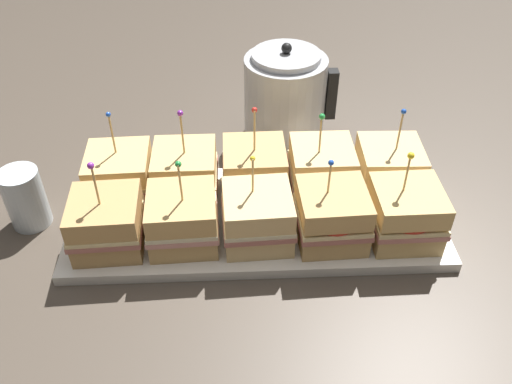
{
  "coord_description": "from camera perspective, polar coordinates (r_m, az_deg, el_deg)",
  "views": [
    {
      "loc": [
        -0.03,
        -0.68,
        0.63
      ],
      "look_at": [
        0.0,
        0.0,
        0.07
      ],
      "focal_mm": 38.0,
      "sensor_mm": 36.0,
      "label": 1
    }
  ],
  "objects": [
    {
      "name": "sandwich_back_right",
      "position": [
        0.94,
        6.89,
        2.33
      ],
      "size": [
        0.11,
        0.11,
        0.16
      ],
      "color": "#DBB77A",
      "rests_on": "serving_platter"
    },
    {
      "name": "kettle_steel",
      "position": [
        1.09,
        3.1,
        9.95
      ],
      "size": [
        0.18,
        0.16,
        0.2
      ],
      "color": "#B7BABF",
      "rests_on": "ground_plane"
    },
    {
      "name": "sandwich_front_far_right",
      "position": [
        0.88,
        15.44,
        -2.24
      ],
      "size": [
        0.11,
        0.11,
        0.16
      ],
      "color": "tan",
      "rests_on": "serving_platter"
    },
    {
      "name": "serving_platter",
      "position": [
        0.92,
        0.0,
        -2.71
      ],
      "size": [
        0.62,
        0.26,
        0.02
      ],
      "color": "white",
      "rests_on": "ground_plane"
    },
    {
      "name": "sandwich_back_far_left",
      "position": [
        0.95,
        -14.13,
        1.74
      ],
      "size": [
        0.11,
        0.11,
        0.16
      ],
      "color": "tan",
      "rests_on": "serving_platter"
    },
    {
      "name": "sandwich_back_left",
      "position": [
        0.93,
        -7.44,
        1.91
      ],
      "size": [
        0.11,
        0.11,
        0.17
      ],
      "color": "tan",
      "rests_on": "serving_platter"
    },
    {
      "name": "sandwich_front_right",
      "position": [
        0.85,
        7.98,
        -2.49
      ],
      "size": [
        0.11,
        0.11,
        0.15
      ],
      "color": "tan",
      "rests_on": "serving_platter"
    },
    {
      "name": "sandwich_back_center",
      "position": [
        0.93,
        -0.08,
        2.26
      ],
      "size": [
        0.11,
        0.11,
        0.17
      ],
      "color": "tan",
      "rests_on": "serving_platter"
    },
    {
      "name": "drinking_glass",
      "position": [
        0.97,
        -23.13,
        -0.61
      ],
      "size": [
        0.07,
        0.07,
        0.1
      ],
      "color": "silver",
      "rests_on": "ground_plane"
    },
    {
      "name": "ground_plane",
      "position": [
        0.93,
        0.0,
        -3.12
      ],
      "size": [
        6.0,
        6.0,
        0.0
      ],
      "primitive_type": "plane",
      "color": "#4C4238"
    },
    {
      "name": "sandwich_front_center",
      "position": [
        0.84,
        0.28,
        -2.64
      ],
      "size": [
        0.11,
        0.11,
        0.15
      ],
      "color": "#DBB77A",
      "rests_on": "serving_platter"
    },
    {
      "name": "sandwich_back_far_right",
      "position": [
        0.97,
        13.8,
        2.43
      ],
      "size": [
        0.11,
        0.11,
        0.16
      ],
      "color": "#DBB77A",
      "rests_on": "serving_platter"
    },
    {
      "name": "sandwich_front_left",
      "position": [
        0.85,
        -7.73,
        -2.82
      ],
      "size": [
        0.11,
        0.11,
        0.16
      ],
      "color": "tan",
      "rests_on": "serving_platter"
    },
    {
      "name": "sandwich_front_far_left",
      "position": [
        0.86,
        -15.41,
        -3.16
      ],
      "size": [
        0.11,
        0.11,
        0.16
      ],
      "color": "tan",
      "rests_on": "serving_platter"
    }
  ]
}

